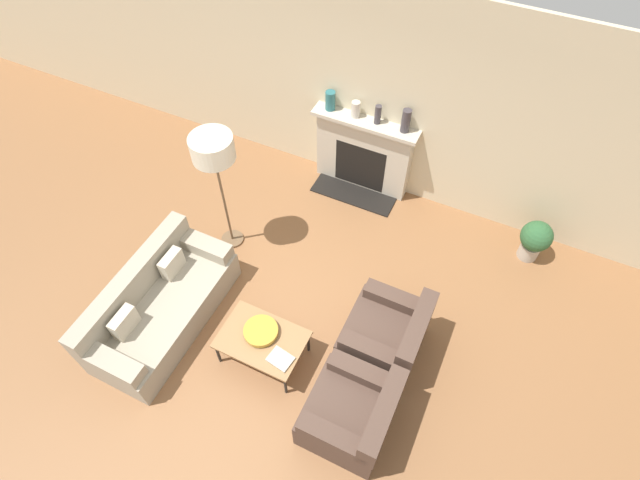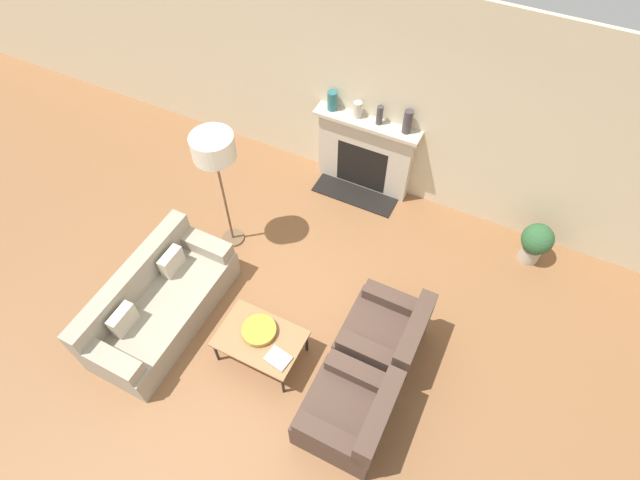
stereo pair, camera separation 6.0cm
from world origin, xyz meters
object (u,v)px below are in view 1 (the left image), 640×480
mantel_vase_left (330,101)px  mantel_vase_center_left (356,109)px  bowl (261,331)px  potted_plant (535,239)px  armchair_near (353,414)px  book (280,359)px  mantel_vase_center_right (378,115)px  armchair_far (387,335)px  fireplace (363,154)px  coffee_table (262,340)px  floor_lamp (213,153)px  couch (160,305)px  mantel_vase_right (406,121)px

mantel_vase_left → mantel_vase_center_left: size_ratio=1.18×
bowl → potted_plant: 3.61m
armchair_near → potted_plant: size_ratio=1.46×
book → mantel_vase_center_right: 3.26m
book → armchair_far: bearing=50.7°
fireplace → coffee_table: 3.00m
floor_lamp → potted_plant: floor_lamp is taller
floor_lamp → potted_plant: 4.08m
potted_plant → armchair_near: bearing=-112.0°
floor_lamp → fireplace: bearing=56.6°
bowl → potted_plant: (2.44, 2.65, -0.10)m
couch → armchair_near: size_ratio=2.16×
armchair_near → mantel_vase_right: bearing=-167.1°
coffee_table → floor_lamp: (-1.22, 1.27, 1.17)m
mantel_vase_center_right → mantel_vase_right: 0.37m
bowl → mantel_vase_left: mantel_vase_left is taller
armchair_near → potted_plant: (1.21, 2.99, 0.04)m
floor_lamp → mantel_vase_center_right: bearing=53.5°
mantel_vase_center_right → armchair_far: bearing=-64.3°
fireplace → armchair_near: fireplace is taller
bowl → floor_lamp: bearing=134.1°
armchair_far → floor_lamp: size_ratio=0.50×
floor_lamp → mantel_vase_left: 1.87m
couch → mantel_vase_center_right: 3.54m
armchair_far → bowl: bearing=-63.4°
armchair_near → mantel_vase_right: 3.52m
mantel_vase_right → mantel_vase_left: bearing=180.0°
armchair_far → book: armchair_far is taller
mantel_vase_center_right → potted_plant: 2.53m
armchair_near → mantel_vase_center_right: mantel_vase_center_right is taller
coffee_table → floor_lamp: bearing=133.7°
couch → mantel_vase_right: 3.71m
book → coffee_table: bearing=166.3°
armchair_far → potted_plant: 2.37m
fireplace → bowl: (0.04, -2.94, -0.11)m
coffee_table → potted_plant: size_ratio=1.54×
floor_lamp → mantel_vase_right: 2.42m
armchair_near → book: bearing=-99.9°
floor_lamp → mantel_vase_center_left: floor_lamp is taller
mantel_vase_right → potted_plant: size_ratio=0.53×
couch → mantel_vase_center_right: size_ratio=7.30×
armchair_near → mantel_vase_left: size_ratio=3.35×
floor_lamp → potted_plant: bearing=21.7°
armchair_far → bowl: size_ratio=2.33×
fireplace → mantel_vase_right: size_ratio=4.58×
potted_plant → coffee_table: bearing=-131.6°
armchair_near → mantel_vase_left: bearing=-151.5°
mantel_vase_center_left → mantel_vase_right: 0.68m
book → bowl: bearing=160.6°
book → mantel_vase_center_left: 3.29m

